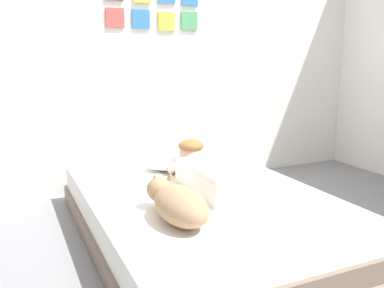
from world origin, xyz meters
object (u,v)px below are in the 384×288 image
(dog, at_px, (178,203))
(coffee_cup, at_px, (203,164))
(pillow, at_px, (178,162))
(person_lying, at_px, (212,171))
(cell_phone, at_px, (228,189))
(bed, at_px, (198,211))

(dog, height_order, coffee_cup, dog)
(dog, bearing_deg, pillow, 67.46)
(person_lying, distance_m, cell_phone, 0.19)
(dog, relative_size, coffee_cup, 4.60)
(person_lying, height_order, coffee_cup, person_lying)
(pillow, bearing_deg, person_lying, -83.77)
(cell_phone, bearing_deg, person_lying, 109.97)
(cell_phone, bearing_deg, dog, -146.00)
(pillow, bearing_deg, cell_phone, -80.57)
(dog, relative_size, cell_phone, 4.11)
(bed, xyz_separation_m, cell_phone, (0.18, -0.11, 0.17))
(bed, xyz_separation_m, coffee_cup, (0.27, 0.47, 0.20))
(person_lying, xyz_separation_m, cell_phone, (0.05, -0.15, -0.10))
(person_lying, relative_size, cell_phone, 6.57)
(dog, xyz_separation_m, cell_phone, (0.53, 0.36, -0.10))
(person_lying, relative_size, coffee_cup, 7.36)
(dog, bearing_deg, person_lying, 46.63)
(bed, xyz_separation_m, pillow, (0.07, 0.54, 0.22))
(cell_phone, bearing_deg, bed, 148.23)
(bed, height_order, dog, dog)
(pillow, distance_m, dog, 1.09)
(pillow, xyz_separation_m, cell_phone, (0.11, -0.65, -0.05))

